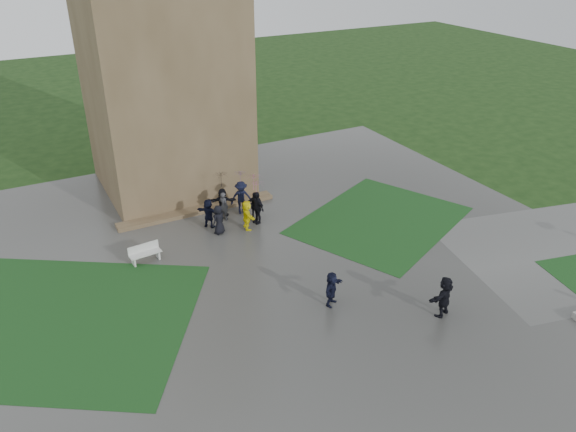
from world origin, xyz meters
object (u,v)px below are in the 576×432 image
tower (159,35)px  bench (145,253)px  pedestrian_mid (332,289)px  pedestrian_near (444,296)px

tower → bench: 12.46m
bench → pedestrian_mid: bearing=-55.5°
tower → pedestrian_near: bearing=-72.2°
tower → pedestrian_mid: tower is taller
bench → tower: bearing=58.1°
tower → pedestrian_near: 20.56m
bench → pedestrian_near: 13.84m
bench → pedestrian_near: pedestrian_near is taller
pedestrian_mid → pedestrian_near: bearing=-71.8°
bench → pedestrian_mid: (6.06, -7.09, 0.33)m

